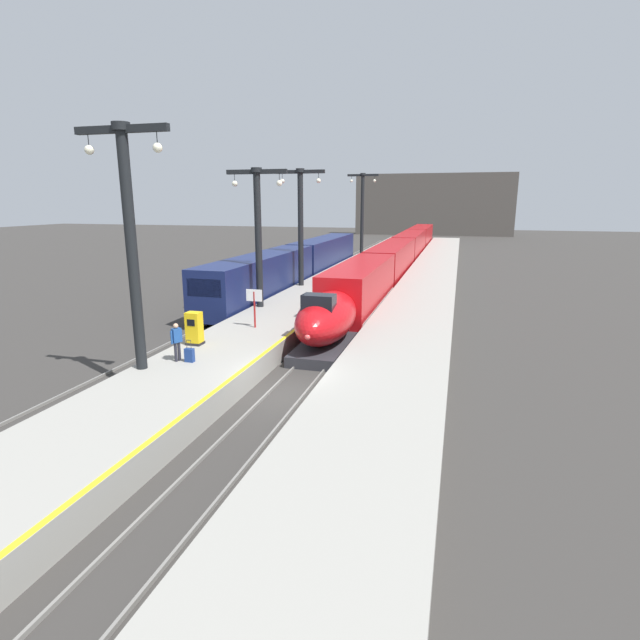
{
  "coord_description": "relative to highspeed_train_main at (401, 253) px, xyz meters",
  "views": [
    {
      "loc": [
        6.55,
        -18.0,
        7.84
      ],
      "look_at": [
        -0.22,
        6.12,
        1.8
      ],
      "focal_mm": 27.78,
      "sensor_mm": 36.0,
      "label": 1
    }
  ],
  "objects": [
    {
      "name": "ticket_machine_yellow",
      "position": [
        -5.55,
        -37.53,
        -0.18
      ],
      "size": [
        0.76,
        0.62,
        1.6
      ],
      "color": "yellow",
      "rests_on": "platform_left"
    },
    {
      "name": "passenger_near_edge",
      "position": [
        -4.97,
        -40.04,
        0.07
      ],
      "size": [
        0.36,
        0.52,
        1.69
      ],
      "color": "#23232D",
      "rests_on": "platform_left"
    },
    {
      "name": "ground_plane",
      "position": [
        0.0,
        -40.14,
        -1.97
      ],
      "size": [
        260.0,
        260.0,
        0.0
      ],
      "primitive_type": "plane",
      "color": "#33302D"
    },
    {
      "name": "terminus_back_wall",
      "position": [
        0.0,
        61.86,
        5.03
      ],
      "size": [
        36.0,
        2.0,
        14.0
      ],
      "primitive_type": "cube",
      "color": "#4C4742",
      "rests_on": "ground"
    },
    {
      "name": "rail_main_right",
      "position": [
        0.75,
        -12.64,
        -1.91
      ],
      "size": [
        0.08,
        110.0,
        0.12
      ],
      "primitive_type": "cube",
      "color": "slate",
      "rests_on": "ground"
    },
    {
      "name": "platform_right",
      "position": [
        4.05,
        -15.39,
        -1.45
      ],
      "size": [
        4.8,
        110.0,
        1.05
      ],
      "primitive_type": "cube",
      "color": "gray",
      "rests_on": "ground"
    },
    {
      "name": "highspeed_train_main",
      "position": [
        0.0,
        0.0,
        0.0
      ],
      "size": [
        2.92,
        75.59,
        3.6
      ],
      "color": "#B20F14",
      "rests_on": "ground"
    },
    {
      "name": "regional_train_adjacent",
      "position": [
        -8.1,
        -13.66,
        0.16
      ],
      "size": [
        2.85,
        36.6,
        3.8
      ],
      "color": "#141E4C",
      "rests_on": "ground"
    },
    {
      "name": "station_column_far",
      "position": [
        -5.9,
        -19.58,
        4.65
      ],
      "size": [
        4.0,
        0.68,
        9.27
      ],
      "color": "black",
      "rests_on": "platform_left"
    },
    {
      "name": "station_column_mid",
      "position": [
        -5.9,
        -28.41,
        4.4
      ],
      "size": [
        4.0,
        0.68,
        8.81
      ],
      "color": "black",
      "rests_on": "platform_left"
    },
    {
      "name": "rail_main_left",
      "position": [
        -0.75,
        -12.64,
        -1.91
      ],
      "size": [
        0.08,
        110.0,
        0.12
      ],
      "primitive_type": "cube",
      "color": "slate",
      "rests_on": "ground"
    },
    {
      "name": "platform_left",
      "position": [
        -4.05,
        -15.39,
        -1.45
      ],
      "size": [
        4.8,
        110.0,
        1.05
      ],
      "primitive_type": "cube",
      "color": "gray",
      "rests_on": "ground"
    },
    {
      "name": "station_column_near",
      "position": [
        -5.9,
        -41.28,
        4.85
      ],
      "size": [
        4.0,
        0.68,
        9.65
      ],
      "color": "black",
      "rests_on": "platform_left"
    },
    {
      "name": "rail_secondary_right",
      "position": [
        -7.35,
        -12.64,
        -1.91
      ],
      "size": [
        0.08,
        110.0,
        0.12
      ],
      "primitive_type": "cube",
      "color": "slate",
      "rests_on": "ground"
    },
    {
      "name": "departure_info_board",
      "position": [
        -4.04,
        -33.67,
        0.59
      ],
      "size": [
        0.9,
        0.1,
        2.12
      ],
      "color": "maroon",
      "rests_on": "platform_left"
    },
    {
      "name": "rail_secondary_left",
      "position": [
        -8.85,
        -12.64,
        -1.91
      ],
      "size": [
        0.08,
        110.0,
        0.12
      ],
      "primitive_type": "cube",
      "color": "slate",
      "rests_on": "ground"
    },
    {
      "name": "rolling_suitcase",
      "position": [
        -4.41,
        -40.0,
        -0.62
      ],
      "size": [
        0.4,
        0.22,
        0.98
      ],
      "color": "navy",
      "rests_on": "platform_left"
    },
    {
      "name": "station_column_distant",
      "position": [
        -5.9,
        6.46,
        5.16
      ],
      "size": [
        4.0,
        0.68,
        10.24
      ],
      "color": "black",
      "rests_on": "platform_left"
    },
    {
      "name": "platform_left_safety_stripe",
      "position": [
        -1.77,
        -15.39,
        -0.92
      ],
      "size": [
        0.2,
        107.8,
        0.01
      ],
      "primitive_type": "cube",
      "color": "yellow",
      "rests_on": "platform_left"
    }
  ]
}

